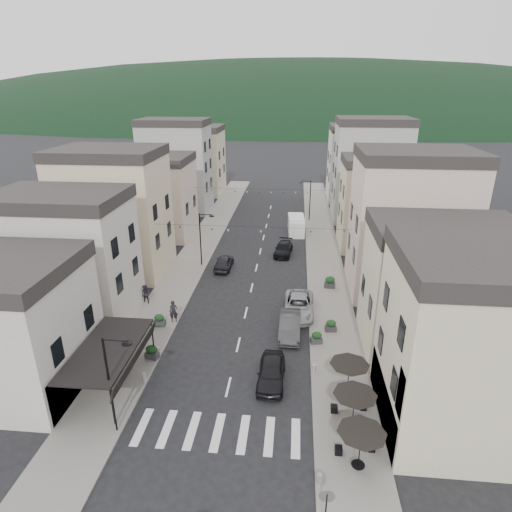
# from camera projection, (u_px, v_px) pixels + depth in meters

# --- Properties ---
(ground) EXTENTS (700.00, 700.00, 0.00)m
(ground) POSITION_uv_depth(u_px,v_px,m) (211.00, 460.00, 22.85)
(ground) COLOR black
(ground) RESTS_ON ground
(sidewalk_left) EXTENTS (4.00, 76.00, 0.12)m
(sidewalk_left) POSITION_uv_depth(u_px,v_px,m) (201.00, 246.00, 53.04)
(sidewalk_left) COLOR slate
(sidewalk_left) RESTS_ON ground
(sidewalk_right) EXTENTS (4.00, 76.00, 0.12)m
(sidewalk_right) POSITION_uv_depth(u_px,v_px,m) (323.00, 250.00, 51.73)
(sidewalk_right) COLOR slate
(sidewalk_right) RESTS_ON ground
(hill_backdrop) EXTENTS (640.00, 360.00, 70.00)m
(hill_backdrop) POSITION_uv_depth(u_px,v_px,m) (293.00, 113.00, 299.97)
(hill_backdrop) COLOR black
(hill_backdrop) RESTS_ON ground
(bistro_building) EXTENTS (10.00, 8.00, 10.00)m
(bistro_building) POSITION_uv_depth(u_px,v_px,m) (482.00, 353.00, 23.41)
(bistro_building) COLOR beige
(bistro_building) RESTS_ON ground
(boutique_awning) EXTENTS (3.77, 7.50, 3.28)m
(boutique_awning) POSITION_uv_depth(u_px,v_px,m) (111.00, 350.00, 26.94)
(boutique_awning) COLOR black
(boutique_awning) RESTS_ON ground
(buildings_row_left) EXTENTS (10.20, 54.16, 14.00)m
(buildings_row_left) POSITION_uv_depth(u_px,v_px,m) (156.00, 186.00, 56.71)
(buildings_row_left) COLOR beige
(buildings_row_left) RESTS_ON ground
(buildings_row_right) EXTENTS (10.20, 54.16, 14.50)m
(buildings_row_right) POSITION_uv_depth(u_px,v_px,m) (381.00, 192.00, 53.02)
(buildings_row_right) COLOR beige
(buildings_row_right) RESTS_ON ground
(cafe_terrace) EXTENTS (2.50, 8.10, 2.53)m
(cafe_terrace) POSITION_uv_depth(u_px,v_px,m) (355.00, 399.00, 23.88)
(cafe_terrace) COLOR black
(cafe_terrace) RESTS_ON ground
(streetlamp_left_near) EXTENTS (1.70, 0.56, 6.00)m
(streetlamp_left_near) POSITION_uv_depth(u_px,v_px,m) (112.00, 373.00, 23.82)
(streetlamp_left_near) COLOR black
(streetlamp_left_near) RESTS_ON ground
(streetlamp_left_far) EXTENTS (1.70, 0.56, 6.00)m
(streetlamp_left_far) POSITION_uv_depth(u_px,v_px,m) (203.00, 234.00, 45.99)
(streetlamp_left_far) COLOR black
(streetlamp_left_far) RESTS_ON ground
(streetlamp_right_far) EXTENTS (1.70, 0.56, 6.00)m
(streetlamp_right_far) POSITION_uv_depth(u_px,v_px,m) (308.00, 196.00, 61.60)
(streetlamp_right_far) COLOR black
(streetlamp_right_far) RESTS_ON ground
(traffic_sign) EXTENTS (0.70, 0.07, 2.70)m
(traffic_sign) POSITION_uv_depth(u_px,v_px,m) (326.00, 503.00, 18.39)
(traffic_sign) COLOR black
(traffic_sign) RESTS_ON ground
(bollards) EXTENTS (11.66, 10.26, 0.60)m
(bollards) POSITION_uv_depth(u_px,v_px,m) (227.00, 387.00, 27.77)
(bollards) COLOR gray
(bollards) RESTS_ON ground
(bunting_near) EXTENTS (19.00, 0.28, 0.62)m
(bunting_near) POSITION_uv_depth(u_px,v_px,m) (253.00, 230.00, 41.06)
(bunting_near) COLOR black
(bunting_near) RESTS_ON ground
(bunting_far) EXTENTS (19.00, 0.28, 0.62)m
(bunting_far) POSITION_uv_depth(u_px,v_px,m) (265.00, 192.00, 55.84)
(bunting_far) COLOR black
(bunting_far) RESTS_ON ground
(parked_car_a) EXTENTS (1.85, 4.48, 1.52)m
(parked_car_a) POSITION_uv_depth(u_px,v_px,m) (271.00, 372.00, 28.63)
(parked_car_a) COLOR black
(parked_car_a) RESTS_ON ground
(parked_car_b) EXTENTS (1.72, 4.77, 1.56)m
(parked_car_b) POSITION_uv_depth(u_px,v_px,m) (290.00, 325.00, 34.14)
(parked_car_b) COLOR #333335
(parked_car_b) RESTS_ON ground
(parked_car_c) EXTENTS (2.67, 5.63, 1.55)m
(parked_car_c) POSITION_uv_depth(u_px,v_px,m) (299.00, 306.00, 37.23)
(parked_car_c) COLOR #9B9DA4
(parked_car_c) RESTS_ON ground
(parked_car_d) EXTENTS (2.36, 4.82, 1.35)m
(parked_car_d) POSITION_uv_depth(u_px,v_px,m) (283.00, 249.00, 50.38)
(parked_car_d) COLOR black
(parked_car_d) RESTS_ON ground
(parked_car_e) EXTENTS (1.78, 4.32, 1.46)m
(parked_car_e) POSITION_uv_depth(u_px,v_px,m) (224.00, 262.00, 46.38)
(parked_car_e) COLOR black
(parked_car_e) RESTS_ON ground
(delivery_van) EXTENTS (2.32, 5.25, 2.47)m
(delivery_van) POSITION_uv_depth(u_px,v_px,m) (296.00, 224.00, 57.38)
(delivery_van) COLOR white
(delivery_van) RESTS_ON ground
(pedestrian_a) EXTENTS (0.79, 0.62, 1.93)m
(pedestrian_a) POSITION_uv_depth(u_px,v_px,m) (174.00, 311.00, 35.64)
(pedestrian_a) COLOR black
(pedestrian_a) RESTS_ON sidewalk_left
(pedestrian_b) EXTENTS (0.99, 0.84, 1.80)m
(pedestrian_b) POSITION_uv_depth(u_px,v_px,m) (146.00, 294.00, 38.69)
(pedestrian_b) COLOR #26212D
(pedestrian_b) RESTS_ON sidewalk_left
(planter_la) EXTENTS (1.06, 0.72, 1.08)m
(planter_la) POSITION_uv_depth(u_px,v_px,m) (152.00, 352.00, 31.00)
(planter_la) COLOR #313134
(planter_la) RESTS_ON sidewalk_left
(planter_lb) EXTENTS (0.96, 0.57, 1.05)m
(planter_lb) POSITION_uv_depth(u_px,v_px,m) (159.00, 320.00, 35.21)
(planter_lb) COLOR #313033
(planter_lb) RESTS_ON sidewalk_left
(planter_ra) EXTENTS (0.95, 0.60, 1.01)m
(planter_ra) POSITION_uv_depth(u_px,v_px,m) (331.00, 326.00, 34.45)
(planter_ra) COLOR #2B2B2E
(planter_ra) RESTS_ON sidewalk_right
(planter_rb) EXTENTS (0.97, 0.67, 0.99)m
(planter_rb) POSITION_uv_depth(u_px,v_px,m) (317.00, 338.00, 32.82)
(planter_rb) COLOR #323235
(planter_rb) RESTS_ON sidewalk_right
(planter_rc) EXTENTS (1.12, 0.69, 1.19)m
(planter_rc) POSITION_uv_depth(u_px,v_px,m) (330.00, 282.00, 41.80)
(planter_rc) COLOR #2A292C
(planter_rc) RESTS_ON sidewalk_right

